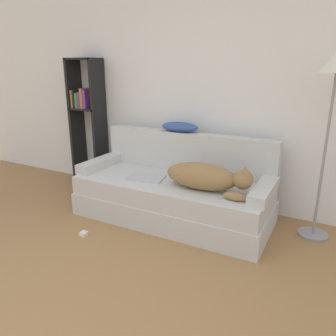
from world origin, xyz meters
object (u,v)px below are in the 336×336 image
bookshelf (87,115)px  power_adapter (84,234)px  dog (206,177)px  laptop (147,178)px  throw_pillow (180,127)px  floor_lamp (335,82)px  couch (172,199)px

bookshelf → power_adapter: size_ratio=26.40×
dog → laptop: size_ratio=2.13×
dog → throw_pillow: throw_pillow is taller
laptop → floor_lamp: (1.58, 0.37, 0.96)m
floor_lamp → dog: bearing=-157.7°
bookshelf → power_adapter: (0.89, -1.15, -0.90)m
throw_pillow → floor_lamp: size_ratio=0.25×
throw_pillow → couch: bearing=-74.2°
couch → laptop: 0.35m
dog → power_adapter: size_ratio=13.55×
throw_pillow → laptop: bearing=-107.7°
couch → throw_pillow: (-0.10, 0.37, 0.68)m
bookshelf → floor_lamp: floor_lamp is taller
throw_pillow → bookshelf: size_ratio=0.26×
floor_lamp → power_adapter: 2.54m
couch → laptop: size_ratio=5.07×
couch → laptop: laptop is taller
laptop → power_adapter: 0.81m
couch → power_adapter: 0.93m
laptop → throw_pillow: 0.66m
laptop → dog: bearing=-10.6°
floor_lamp → power_adapter: floor_lamp is taller
throw_pillow → dog: bearing=-43.2°
couch → dog: dog is taller
couch → dog: 0.53m
couch → bookshelf: 1.67m
laptop → floor_lamp: bearing=3.5°
floor_lamp → laptop: bearing=-166.6°
laptop → couch: bearing=9.5°
dog → throw_pillow: (-0.50, 0.47, 0.34)m
bookshelf → power_adapter: 1.71m
laptop → power_adapter: laptop is taller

